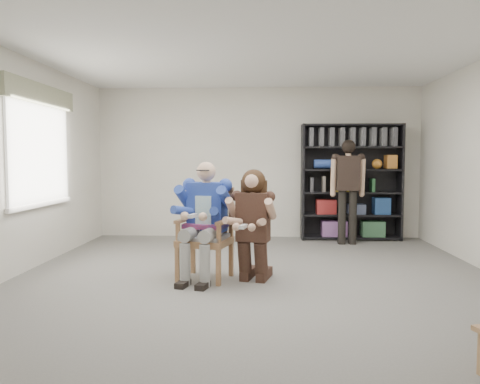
# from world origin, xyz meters

# --- Properties ---
(room_shell) EXTENTS (6.00, 7.00, 2.80)m
(room_shell) POSITION_xyz_m (0.00, 0.00, 1.40)
(room_shell) COLOR beige
(room_shell) RESTS_ON ground
(floor) EXTENTS (6.00, 7.00, 0.01)m
(floor) POSITION_xyz_m (0.00, 0.00, 0.00)
(floor) COLOR slate
(floor) RESTS_ON ground
(window_left) EXTENTS (0.16, 2.00, 1.75)m
(window_left) POSITION_xyz_m (-2.95, 1.00, 1.63)
(window_left) COLOR silver
(window_left) RESTS_ON room_shell
(armchair) EXTENTS (0.78, 0.76, 1.11)m
(armchair) POSITION_xyz_m (-0.61, 0.31, 0.56)
(armchair) COLOR #935D3F
(armchair) RESTS_ON floor
(seated_man) EXTENTS (0.81, 0.99, 1.45)m
(seated_man) POSITION_xyz_m (-0.61, 0.31, 0.72)
(seated_man) COLOR navy
(seated_man) RESTS_ON floor
(kneeling_woman) EXTENTS (0.75, 1.00, 1.33)m
(kneeling_woman) POSITION_xyz_m (-0.03, 0.19, 0.66)
(kneeling_woman) COLOR #371E1A
(kneeling_woman) RESTS_ON floor
(bookshelf) EXTENTS (1.80, 0.38, 2.10)m
(bookshelf) POSITION_xyz_m (1.70, 3.28, 1.05)
(bookshelf) COLOR black
(bookshelf) RESTS_ON floor
(standing_man) EXTENTS (0.56, 0.32, 1.79)m
(standing_man) POSITION_xyz_m (1.55, 2.78, 0.90)
(standing_man) COLOR black
(standing_man) RESTS_ON floor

